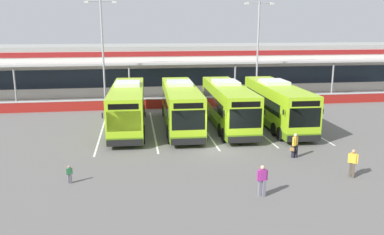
{
  "coord_description": "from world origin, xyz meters",
  "views": [
    {
      "loc": [
        -5.6,
        -25.06,
        8.2
      ],
      "look_at": [
        -1.41,
        3.0,
        1.6
      ],
      "focal_mm": 36.11,
      "sensor_mm": 36.0,
      "label": 1
    }
  ],
  "objects_px": {
    "coach_bus_right_centre": "(277,105)",
    "pedestrian_in_dark_coat": "(262,180)",
    "pedestrian_with_handbag": "(295,145)",
    "lamp_post_centre": "(258,46)",
    "pedestrian_child": "(69,174)",
    "coach_bus_leftmost": "(128,107)",
    "coach_bus_centre": "(228,105)",
    "lamp_post_west": "(103,47)",
    "pedestrian_near_bin": "(353,162)",
    "coach_bus_left_centre": "(181,107)"
  },
  "relations": [
    {
      "from": "coach_bus_right_centre",
      "to": "pedestrian_in_dark_coat",
      "type": "bearing_deg",
      "value": -113.09
    },
    {
      "from": "pedestrian_with_handbag",
      "to": "lamp_post_centre",
      "type": "distance_m",
      "value": 20.16
    },
    {
      "from": "pedestrian_in_dark_coat",
      "to": "pedestrian_child",
      "type": "bearing_deg",
      "value": 162.35
    },
    {
      "from": "coach_bus_leftmost",
      "to": "pedestrian_in_dark_coat",
      "type": "bearing_deg",
      "value": -65.19
    },
    {
      "from": "coach_bus_centre",
      "to": "lamp_post_west",
      "type": "height_order",
      "value": "lamp_post_west"
    },
    {
      "from": "coach_bus_leftmost",
      "to": "pedestrian_near_bin",
      "type": "bearing_deg",
      "value": -45.68
    },
    {
      "from": "coach_bus_centre",
      "to": "pedestrian_with_handbag",
      "type": "height_order",
      "value": "coach_bus_centre"
    },
    {
      "from": "coach_bus_centre",
      "to": "lamp_post_centre",
      "type": "bearing_deg",
      "value": 60.58
    },
    {
      "from": "coach_bus_centre",
      "to": "lamp_post_centre",
      "type": "distance_m",
      "value": 12.68
    },
    {
      "from": "pedestrian_in_dark_coat",
      "to": "coach_bus_leftmost",
      "type": "bearing_deg",
      "value": 114.81
    },
    {
      "from": "lamp_post_centre",
      "to": "coach_bus_centre",
      "type": "bearing_deg",
      "value": -119.42
    },
    {
      "from": "coach_bus_left_centre",
      "to": "pedestrian_child",
      "type": "height_order",
      "value": "coach_bus_left_centre"
    },
    {
      "from": "coach_bus_left_centre",
      "to": "coach_bus_right_centre",
      "type": "height_order",
      "value": "same"
    },
    {
      "from": "pedestrian_in_dark_coat",
      "to": "lamp_post_centre",
      "type": "relative_size",
      "value": 0.15
    },
    {
      "from": "pedestrian_in_dark_coat",
      "to": "lamp_post_west",
      "type": "height_order",
      "value": "lamp_post_west"
    },
    {
      "from": "coach_bus_left_centre",
      "to": "pedestrian_in_dark_coat",
      "type": "xyz_separation_m",
      "value": [
        2.36,
        -14.19,
        -0.91
      ]
    },
    {
      "from": "pedestrian_in_dark_coat",
      "to": "pedestrian_near_bin",
      "type": "distance_m",
      "value": 6.07
    },
    {
      "from": "coach_bus_right_centre",
      "to": "pedestrian_child",
      "type": "xyz_separation_m",
      "value": [
        -15.59,
        -10.61,
        -1.24
      ]
    },
    {
      "from": "lamp_post_centre",
      "to": "pedestrian_with_handbag",
      "type": "bearing_deg",
      "value": -100.39
    },
    {
      "from": "coach_bus_right_centre",
      "to": "pedestrian_with_handbag",
      "type": "bearing_deg",
      "value": -102.6
    },
    {
      "from": "pedestrian_child",
      "to": "pedestrian_near_bin",
      "type": "bearing_deg",
      "value": -5.21
    },
    {
      "from": "coach_bus_left_centre",
      "to": "pedestrian_with_handbag",
      "type": "height_order",
      "value": "coach_bus_left_centre"
    },
    {
      "from": "coach_bus_leftmost",
      "to": "lamp_post_centre",
      "type": "xyz_separation_m",
      "value": [
        14.19,
        9.88,
        4.5
      ]
    },
    {
      "from": "coach_bus_leftmost",
      "to": "coach_bus_left_centre",
      "type": "height_order",
      "value": "same"
    },
    {
      "from": "coach_bus_left_centre",
      "to": "coach_bus_centre",
      "type": "xyz_separation_m",
      "value": [
        4.0,
        -0.1,
        0.0
      ]
    },
    {
      "from": "coach_bus_centre",
      "to": "pedestrian_near_bin",
      "type": "distance_m",
      "value": 13.12
    },
    {
      "from": "coach_bus_left_centre",
      "to": "pedestrian_child",
      "type": "relative_size",
      "value": 12.17
    },
    {
      "from": "coach_bus_leftmost",
      "to": "coach_bus_right_centre",
      "type": "height_order",
      "value": "same"
    },
    {
      "from": "coach_bus_right_centre",
      "to": "pedestrian_with_handbag",
      "type": "relative_size",
      "value": 7.54
    },
    {
      "from": "coach_bus_left_centre",
      "to": "coach_bus_right_centre",
      "type": "distance_m",
      "value": 8.22
    },
    {
      "from": "coach_bus_centre",
      "to": "lamp_post_west",
      "type": "distance_m",
      "value": 15.82
    },
    {
      "from": "pedestrian_near_bin",
      "to": "lamp_post_centre",
      "type": "height_order",
      "value": "lamp_post_centre"
    },
    {
      "from": "lamp_post_west",
      "to": "pedestrian_near_bin",
      "type": "bearing_deg",
      "value": -56.6
    },
    {
      "from": "lamp_post_centre",
      "to": "lamp_post_west",
      "type": "bearing_deg",
      "value": 179.34
    },
    {
      "from": "pedestrian_with_handbag",
      "to": "lamp_post_west",
      "type": "height_order",
      "value": "lamp_post_west"
    },
    {
      "from": "coach_bus_centre",
      "to": "lamp_post_centre",
      "type": "relative_size",
      "value": 1.11
    },
    {
      "from": "pedestrian_in_dark_coat",
      "to": "pedestrian_child",
      "type": "distance_m",
      "value": 10.23
    },
    {
      "from": "coach_bus_right_centre",
      "to": "pedestrian_child",
      "type": "bearing_deg",
      "value": -145.75
    },
    {
      "from": "coach_bus_leftmost",
      "to": "coach_bus_right_centre",
      "type": "xyz_separation_m",
      "value": [
        12.56,
        -0.82,
        0.0
      ]
    },
    {
      "from": "lamp_post_west",
      "to": "lamp_post_centre",
      "type": "bearing_deg",
      "value": -0.66
    },
    {
      "from": "coach_bus_left_centre",
      "to": "pedestrian_near_bin",
      "type": "bearing_deg",
      "value": -56.78
    },
    {
      "from": "pedestrian_in_dark_coat",
      "to": "pedestrian_child",
      "type": "xyz_separation_m",
      "value": [
        -9.74,
        3.1,
        -0.33
      ]
    },
    {
      "from": "pedestrian_in_dark_coat",
      "to": "pedestrian_near_bin",
      "type": "bearing_deg",
      "value": 16.08
    },
    {
      "from": "coach_bus_leftmost",
      "to": "coach_bus_centre",
      "type": "height_order",
      "value": "same"
    },
    {
      "from": "pedestrian_with_handbag",
      "to": "pedestrian_near_bin",
      "type": "relative_size",
      "value": 1.0
    },
    {
      "from": "pedestrian_child",
      "to": "lamp_post_centre",
      "type": "xyz_separation_m",
      "value": [
        17.21,
        21.31,
        5.75
      ]
    },
    {
      "from": "coach_bus_leftmost",
      "to": "pedestrian_child",
      "type": "relative_size",
      "value": 12.17
    },
    {
      "from": "coach_bus_centre",
      "to": "pedestrian_with_handbag",
      "type": "bearing_deg",
      "value": -75.14
    },
    {
      "from": "pedestrian_child",
      "to": "lamp_post_centre",
      "type": "relative_size",
      "value": 0.09
    },
    {
      "from": "coach_bus_leftmost",
      "to": "coach_bus_right_centre",
      "type": "bearing_deg",
      "value": -3.74
    }
  ]
}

